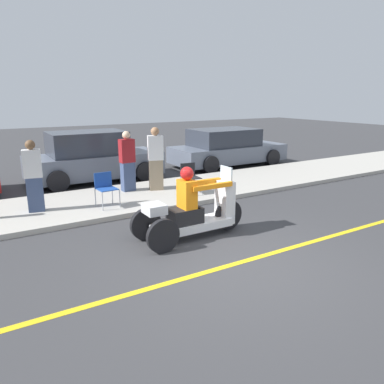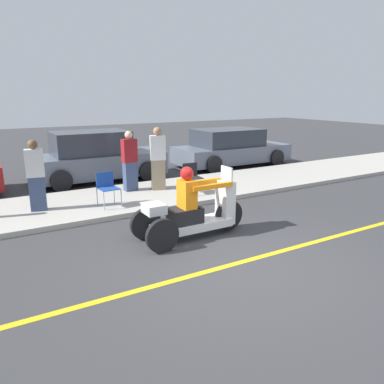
{
  "view_description": "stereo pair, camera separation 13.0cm",
  "coord_description": "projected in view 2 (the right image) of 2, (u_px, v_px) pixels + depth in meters",
  "views": [
    {
      "loc": [
        -3.67,
        -4.57,
        2.77
      ],
      "look_at": [
        -0.02,
        1.42,
        0.94
      ],
      "focal_mm": 35.0,
      "sensor_mm": 36.0,
      "label": 1
    },
    {
      "loc": [
        -3.56,
        -4.63,
        2.77
      ],
      "look_at": [
        -0.02,
        1.42,
        0.94
      ],
      "focal_mm": 35.0,
      "sensor_mm": 36.0,
      "label": 2
    }
  ],
  "objects": [
    {
      "name": "folding_chair_set_back",
      "position": [
        192.0,
        175.0,
        10.26
      ],
      "size": [
        0.5,
        0.5,
        0.82
      ],
      "color": "#A5A8AD",
      "rests_on": "sidewalk_strip"
    },
    {
      "name": "lane_stripe",
      "position": [
        235.0,
        264.0,
        6.3
      ],
      "size": [
        24.0,
        0.12,
        0.01
      ],
      "color": "gold",
      "rests_on": "ground"
    },
    {
      "name": "parked_car_lot_far",
      "position": [
        231.0,
        148.0,
        14.85
      ],
      "size": [
        4.6,
        2.11,
        1.46
      ],
      "color": "slate",
      "rests_on": "ground"
    },
    {
      "name": "parked_car_lot_right",
      "position": [
        96.0,
        158.0,
        12.2
      ],
      "size": [
        4.25,
        1.94,
        1.63
      ],
      "color": "slate",
      "rests_on": "ground"
    },
    {
      "name": "spectator_end_of_line",
      "position": [
        130.0,
        162.0,
        10.46
      ],
      "size": [
        0.41,
        0.26,
        1.68
      ],
      "color": "#38476B",
      "rests_on": "sidewalk_strip"
    },
    {
      "name": "motorcycle_trike",
      "position": [
        192.0,
        213.0,
        7.36
      ],
      "size": [
        2.36,
        0.84,
        1.45
      ],
      "color": "black",
      "rests_on": "ground"
    },
    {
      "name": "spectator_with_child",
      "position": [
        158.0,
        160.0,
        10.55
      ],
      "size": [
        0.48,
        0.37,
        1.78
      ],
      "color": "gray",
      "rests_on": "sidewalk_strip"
    },
    {
      "name": "ground_plane",
      "position": [
        236.0,
        264.0,
        6.31
      ],
      "size": [
        60.0,
        60.0,
        0.0
      ],
      "primitive_type": "plane",
      "color": "#38383A"
    },
    {
      "name": "sidewalk_strip",
      "position": [
        134.0,
        197.0,
        10.14
      ],
      "size": [
        28.0,
        2.8,
        0.12
      ],
      "color": "#B2ADA3",
      "rests_on": "ground"
    },
    {
      "name": "spectator_mid_group",
      "position": [
        36.0,
        177.0,
        8.64
      ],
      "size": [
        0.43,
        0.3,
        1.66
      ],
      "color": "#38476B",
      "rests_on": "sidewalk_strip"
    },
    {
      "name": "folding_chair_curbside",
      "position": [
        107.0,
        185.0,
        9.08
      ],
      "size": [
        0.49,
        0.49,
        0.82
      ],
      "color": "#A5A8AD",
      "rests_on": "sidewalk_strip"
    }
  ]
}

